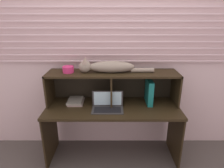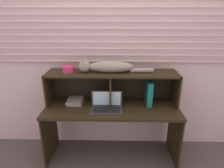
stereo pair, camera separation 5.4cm
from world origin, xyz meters
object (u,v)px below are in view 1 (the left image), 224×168
binder_upright (148,91)px  cat (107,67)px  book_stack (75,101)px  small_basket (68,69)px  laptop (107,106)px

binder_upright → cat: bearing=180.0°
book_stack → small_basket: size_ratio=1.90×
small_basket → laptop: bearing=-20.1°
cat → laptop: cat is taller
laptop → book_stack: bearing=157.0°
laptop → small_basket: 0.62m
binder_upright → small_basket: 0.99m
book_stack → small_basket: small_basket is taller
laptop → small_basket: bearing=159.9°
binder_upright → small_basket: bearing=180.0°
cat → binder_upright: cat is taller
small_basket → cat: bearing=0.0°
book_stack → small_basket: 0.41m
book_stack → laptop: bearing=-23.0°
binder_upright → book_stack: bearing=180.0°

